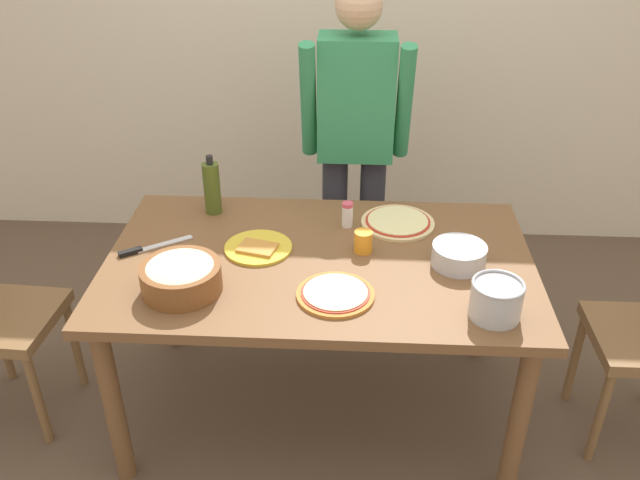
{
  "coord_description": "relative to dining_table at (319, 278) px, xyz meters",
  "views": [
    {
      "loc": [
        0.12,
        -2.13,
        2.11
      ],
      "look_at": [
        0.0,
        0.05,
        0.81
      ],
      "focal_mm": 37.73,
      "sensor_mm": 36.0,
      "label": 1
    }
  ],
  "objects": [
    {
      "name": "steel_pot",
      "position": [
        0.59,
        -0.32,
        0.16
      ],
      "size": [
        0.17,
        0.17,
        0.13
      ],
      "color": "#B7B7BC",
      "rests_on": "dining_table"
    },
    {
      "name": "plate_with_slice",
      "position": [
        -0.24,
        0.05,
        0.1
      ],
      "size": [
        0.26,
        0.26,
        0.02
      ],
      "color": "gold",
      "rests_on": "dining_table"
    },
    {
      "name": "dining_table",
      "position": [
        0.0,
        0.0,
        0.0
      ],
      "size": [
        1.6,
        0.96,
        0.76
      ],
      "color": "brown",
      "rests_on": "ground"
    },
    {
      "name": "olive_oil_bottle",
      "position": [
        -0.46,
        0.34,
        0.2
      ],
      "size": [
        0.07,
        0.07,
        0.26
      ],
      "color": "#47561E",
      "rests_on": "dining_table"
    },
    {
      "name": "popcorn_bowl",
      "position": [
        -0.46,
        -0.23,
        0.15
      ],
      "size": [
        0.28,
        0.28,
        0.11
      ],
      "color": "brown",
      "rests_on": "dining_table"
    },
    {
      "name": "cup_orange",
      "position": [
        0.16,
        0.06,
        0.13
      ],
      "size": [
        0.07,
        0.07,
        0.08
      ],
      "primitive_type": "cylinder",
      "color": "orange",
      "rests_on": "dining_table"
    },
    {
      "name": "chef_knife",
      "position": [
        -0.66,
        0.03,
        0.1
      ],
      "size": [
        0.26,
        0.18,
        0.02
      ],
      "color": "silver",
      "rests_on": "dining_table"
    },
    {
      "name": "pizza_raw_on_board",
      "position": [
        0.31,
        0.28,
        0.1
      ],
      "size": [
        0.3,
        0.3,
        0.02
      ],
      "color": "beige",
      "rests_on": "dining_table"
    },
    {
      "name": "mixing_bowl_steel",
      "position": [
        0.51,
        -0.01,
        0.13
      ],
      "size": [
        0.2,
        0.2,
        0.08
      ],
      "color": "#B7B7BC",
      "rests_on": "dining_table"
    },
    {
      "name": "person_cook",
      "position": [
        0.12,
        0.76,
        0.27
      ],
      "size": [
        0.49,
        0.25,
        1.62
      ],
      "color": "#2D2D38",
      "rests_on": "ground"
    },
    {
      "name": "salt_shaker",
      "position": [
        0.1,
        0.25,
        0.14
      ],
      "size": [
        0.04,
        0.04,
        0.11
      ],
      "color": "white",
      "rests_on": "dining_table"
    },
    {
      "name": "ground",
      "position": [
        0.0,
        0.0,
        -0.67
      ],
      "size": [
        8.0,
        8.0,
        0.0
      ],
      "primitive_type": "plane",
      "color": "brown"
    },
    {
      "name": "wall_back",
      "position": [
        0.0,
        1.6,
        0.63
      ],
      "size": [
        5.6,
        0.1,
        2.6
      ],
      "primitive_type": "cube",
      "color": "beige",
      "rests_on": "ground"
    },
    {
      "name": "pizza_cooked_on_tray",
      "position": [
        0.07,
        -0.24,
        0.1
      ],
      "size": [
        0.27,
        0.27,
        0.02
      ],
      "color": "#C67A33",
      "rests_on": "dining_table"
    }
  ]
}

